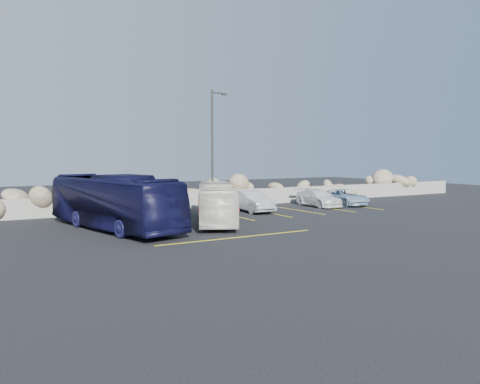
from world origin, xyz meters
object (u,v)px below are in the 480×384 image
car_b (251,201)px  vintage_bus (216,203)px  car_d (344,197)px  lamppost (213,147)px  car_c (318,198)px  tour_coach (113,202)px

car_b → vintage_bus: bearing=-139.7°
car_d → lamppost: bearing=176.7°
car_b → car_c: car_b is taller
lamppost → car_b: size_ratio=1.92×
lamppost → car_c: bearing=-6.7°
car_c → car_d: car_c is taller
lamppost → vintage_bus: bearing=-115.7°
lamppost → car_c: lamppost is taller
car_c → vintage_bus: bearing=-155.8°
lamppost → car_b: (2.17, -1.28, -3.61)m
tour_coach → car_c: bearing=-1.4°
car_b → car_d: bearing=3.1°
lamppost → tour_coach: lamppost is taller
lamppost → tour_coach: 9.22m
lamppost → car_d: (10.41, -1.30, -3.70)m
tour_coach → car_b: (9.93, 2.76, -0.70)m
vintage_bus → tour_coach: 5.58m
car_b → car_d: 8.24m
vintage_bus → car_d: size_ratio=1.87×
car_c → car_d: size_ratio=1.00×
vintage_bus → car_b: 5.52m
tour_coach → car_d: bearing=-3.7°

